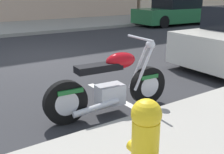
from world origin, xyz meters
TOP-DOWN VIEW (x-y plane):
  - ground_plane at (0.00, 0.00)m, footprint 260.00×260.00m
  - sidewalk_far_curb at (12.00, 6.79)m, footprint 120.00×5.00m
  - parking_stall_stripe at (0.00, -3.69)m, footprint 0.12×2.20m
  - parked_motorcycle at (-0.39, -3.91)m, footprint 2.01×0.62m
  - car_opposite_curb at (8.93, 3.65)m, footprint 4.72×2.04m
  - fire_hydrant at (-1.23, -5.62)m, footprint 0.24×0.36m

SIDE VIEW (x-z plane):
  - ground_plane at x=0.00m, z-range 0.00..0.00m
  - parking_stall_stripe at x=0.00m, z-range 0.00..0.01m
  - sidewalk_far_curb at x=12.00m, z-range 0.00..0.14m
  - parked_motorcycle at x=-0.39m, z-range -0.13..0.98m
  - fire_hydrant at x=-1.23m, z-range 0.16..1.00m
  - car_opposite_curb at x=8.93m, z-range -0.04..1.33m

